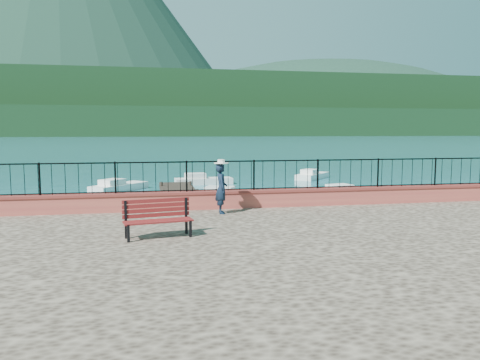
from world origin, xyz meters
name	(u,v)px	position (x,y,z in m)	size (l,w,h in m)	color
ground	(297,276)	(0.00, 0.00, 0.00)	(2000.00, 2000.00, 0.00)	#19596B
parapet	(263,198)	(0.00, 3.70, 1.49)	(28.00, 0.46, 0.58)	#B85442
railing	(263,175)	(0.00, 3.70, 2.25)	(27.00, 0.05, 0.95)	black
dock	(183,202)	(-2.00, 12.00, 0.15)	(2.00, 16.00, 0.30)	#2D231C
far_forest	(153,122)	(0.00, 300.00, 9.00)	(900.00, 60.00, 18.00)	black
foothills	(152,107)	(0.00, 360.00, 22.00)	(900.00, 120.00, 44.00)	black
companion_hill	(324,133)	(220.00, 560.00, 0.00)	(448.00, 384.00, 180.00)	#142D23
park_bench	(158,226)	(-3.49, -0.12, 1.48)	(1.67, 0.80, 0.89)	black
person	(221,189)	(-1.52, 2.78, 1.97)	(0.56, 0.37, 1.53)	black
hat	(221,161)	(-1.52, 2.78, 2.79)	(0.44, 0.44, 0.12)	white
boat_0	(105,206)	(-5.62, 10.13, 0.40)	(4.09, 1.30, 0.80)	silver
boat_1	(231,194)	(0.57, 12.84, 0.40)	(4.14, 1.30, 0.80)	silver
boat_2	(347,191)	(7.10, 12.84, 0.40)	(3.54, 1.30, 0.80)	silver
boat_3	(119,184)	(-5.47, 18.50, 0.40)	(4.00, 1.30, 0.80)	white
boat_4	(204,178)	(0.09, 21.08, 0.40)	(3.93, 1.30, 0.80)	silver
boat_5	(313,174)	(8.77, 23.02, 0.40)	(3.71, 1.30, 0.80)	white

